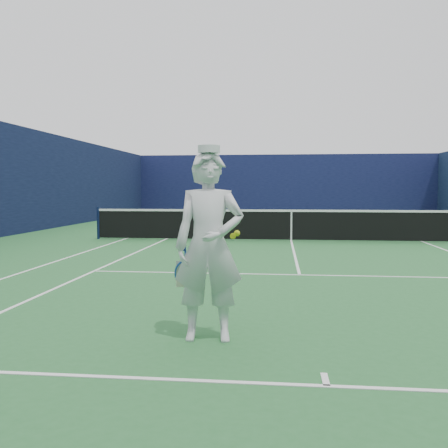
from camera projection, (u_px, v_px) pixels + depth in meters
name	position (u px, v px, depth m)	size (l,w,h in m)	color
ground	(291.00, 241.00, 15.97)	(80.00, 80.00, 0.00)	#266530
court_markings	(291.00, 241.00, 15.97)	(11.03, 23.83, 0.01)	white
windscreen_fence	(292.00, 178.00, 15.84)	(20.12, 36.12, 4.00)	#10143C
tennis_net	(291.00, 224.00, 15.94)	(12.88, 0.09, 1.07)	#141E4C
tennis_player	(209.00, 246.00, 5.45)	(0.84, 0.56, 2.13)	silver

